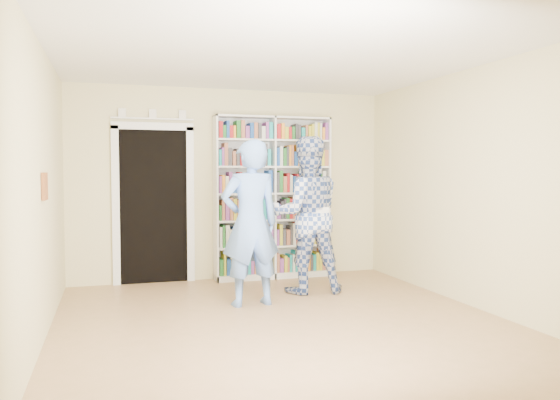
% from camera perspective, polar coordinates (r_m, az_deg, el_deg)
% --- Properties ---
extents(floor, '(5.00, 5.00, 0.00)m').
position_cam_1_polar(floor, '(5.63, 0.52, -12.81)').
color(floor, '#99764A').
rests_on(floor, ground).
extents(ceiling, '(5.00, 5.00, 0.00)m').
position_cam_1_polar(ceiling, '(5.54, 0.53, 15.14)').
color(ceiling, white).
rests_on(ceiling, wall_back).
extents(wall_back, '(4.50, 0.00, 4.50)m').
position_cam_1_polar(wall_back, '(7.84, -5.05, 1.64)').
color(wall_back, beige).
rests_on(wall_back, floor).
extents(wall_left, '(0.00, 5.00, 5.00)m').
position_cam_1_polar(wall_left, '(5.20, -23.82, 0.71)').
color(wall_left, beige).
rests_on(wall_left, floor).
extents(wall_right, '(0.00, 5.00, 5.00)m').
position_cam_1_polar(wall_right, '(6.47, 19.87, 1.19)').
color(wall_right, beige).
rests_on(wall_right, floor).
extents(bookshelf, '(1.68, 0.32, 2.31)m').
position_cam_1_polar(bookshelf, '(7.83, -0.78, 0.33)').
color(bookshelf, white).
rests_on(bookshelf, floor).
extents(doorway, '(1.10, 0.08, 2.43)m').
position_cam_1_polar(doorway, '(7.67, -13.07, 0.27)').
color(doorway, black).
rests_on(doorway, floor).
extents(wall_art, '(0.03, 0.25, 0.25)m').
position_cam_1_polar(wall_art, '(5.40, -23.38, 1.33)').
color(wall_art, brown).
rests_on(wall_art, wall_left).
extents(man_blue, '(0.73, 0.52, 1.90)m').
position_cam_1_polar(man_blue, '(6.23, -3.11, -2.40)').
color(man_blue, '#6692E4').
rests_on(man_blue, floor).
extents(man_plaid, '(1.03, 0.84, 1.97)m').
position_cam_1_polar(man_plaid, '(6.90, 2.74, -1.55)').
color(man_plaid, '#2D478B').
rests_on(man_plaid, floor).
extents(paper_sheet, '(0.20, 0.05, 0.28)m').
position_cam_1_polar(paper_sheet, '(6.71, 4.47, -1.97)').
color(paper_sheet, white).
rests_on(paper_sheet, man_plaid).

